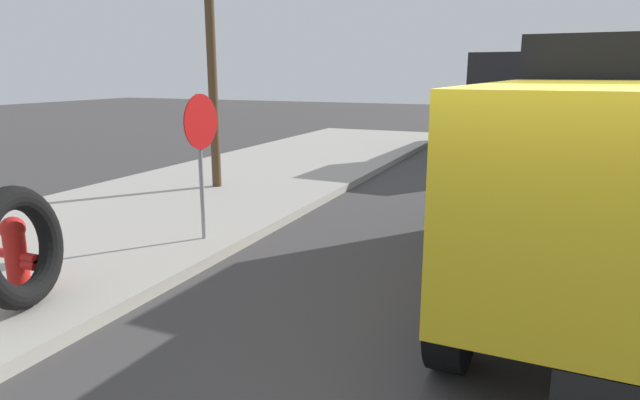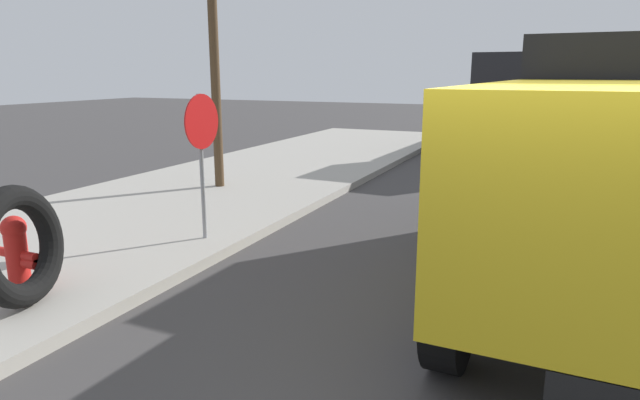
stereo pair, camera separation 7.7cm
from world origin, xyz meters
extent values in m
cylinder|color=red|center=(0.07, 5.30, 0.46)|extent=(0.23, 0.23, 0.63)
sphere|color=red|center=(0.07, 5.30, 0.84)|extent=(0.27, 0.27, 0.27)
cylinder|color=red|center=(0.07, 5.09, 0.54)|extent=(0.10, 0.19, 0.10)
cylinder|color=red|center=(0.07, 5.51, 0.54)|extent=(0.10, 0.19, 0.10)
cylinder|color=red|center=(0.07, 5.09, 0.46)|extent=(0.12, 0.19, 0.12)
torus|color=black|center=(-0.24, 4.83, 0.79)|extent=(1.31, 0.71, 1.27)
cylinder|color=gray|center=(2.47, 4.54, 1.18)|extent=(0.06, 0.06, 2.06)
cylinder|color=red|center=(2.47, 4.50, 1.83)|extent=(0.76, 0.02, 0.76)
cube|color=gold|center=(1.76, -0.64, 1.60)|extent=(4.87, 2.64, 1.60)
cube|color=black|center=(5.36, -0.75, 1.90)|extent=(2.07, 2.56, 2.20)
cube|color=black|center=(2.86, -0.67, 0.67)|extent=(7.02, 1.11, 0.24)
cylinder|color=black|center=(5.20, 0.51, 0.55)|extent=(1.11, 0.33, 1.10)
cylinder|color=black|center=(0.60, 0.65, 0.55)|extent=(1.11, 0.33, 1.10)
cube|color=slate|center=(15.76, 0.80, 1.60)|extent=(4.91, 2.73, 1.60)
cube|color=black|center=(12.17, 0.97, 1.90)|extent=(2.12, 2.59, 2.20)
cube|color=black|center=(14.66, 0.85, 0.67)|extent=(7.04, 1.24, 0.24)
cylinder|color=black|center=(12.30, -0.28, 0.55)|extent=(1.11, 0.35, 1.10)
cylinder|color=black|center=(12.43, 2.21, 0.55)|extent=(1.11, 0.35, 1.10)
cylinder|color=black|center=(16.90, -0.51, 0.55)|extent=(1.11, 0.35, 1.10)
cylinder|color=black|center=(17.02, 1.99, 0.55)|extent=(1.11, 0.35, 1.10)
cylinder|color=#4C3823|center=(5.70, 6.47, 3.01)|extent=(0.19, 0.19, 5.72)
camera|label=1|loc=(-3.84, -0.01, 2.49)|focal=30.71mm
camera|label=2|loc=(-3.81, -0.08, 2.49)|focal=30.71mm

